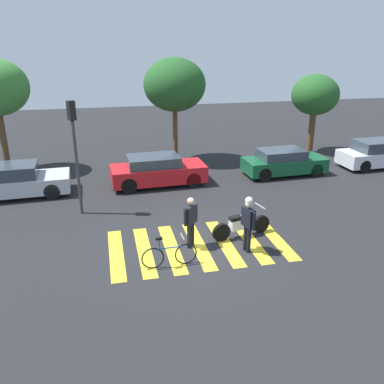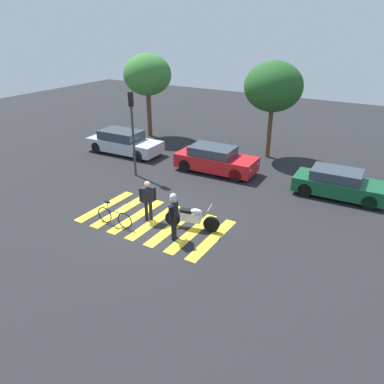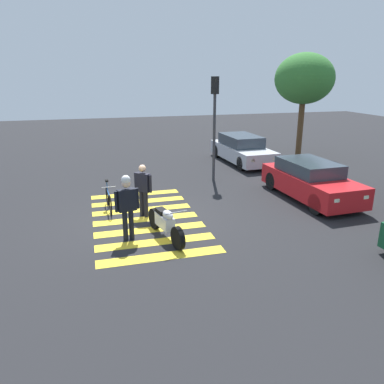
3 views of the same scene
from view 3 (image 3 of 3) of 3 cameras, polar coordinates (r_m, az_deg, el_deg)
ground_plane at (r=12.20m, az=-6.98°, el=-4.10°), size 60.00×60.00×0.00m
police_motorcycle at (r=10.62m, az=-4.07°, el=-4.73°), size 2.21×0.77×1.03m
leaning_bicycle at (r=13.08m, az=-12.54°, el=-1.14°), size 1.70×0.46×1.00m
officer_on_foot at (r=10.41m, az=-9.84°, el=-1.61°), size 0.32×0.68×1.88m
officer_by_motorcycle at (r=12.13m, az=-7.43°, el=0.73°), size 0.53×0.50×1.73m
crosswalk_stripes at (r=12.20m, az=-6.98°, el=-4.08°), size 5.85×3.34×0.01m
car_silver_sedan at (r=20.00m, az=7.61°, el=6.43°), size 4.75×1.98×1.41m
car_red_convertible at (r=14.58m, az=17.56°, el=1.64°), size 4.41×1.94×1.40m
traffic_light_pole at (r=16.05m, az=3.48°, el=11.97°), size 0.33×0.36×4.37m
street_tree_near at (r=22.26m, az=16.70°, el=16.11°), size 3.22×3.22×5.59m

